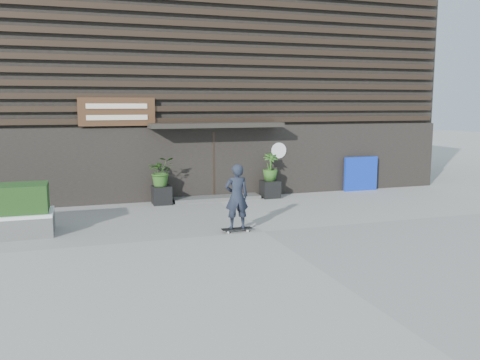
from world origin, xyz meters
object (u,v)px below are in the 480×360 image
object	(u,v)px
blue_tarp	(361,174)
skateboarder	(237,197)
planter_pot_right	(270,189)
planter_pot_left	(162,195)

from	to	relation	value
blue_tarp	skateboarder	size ratio (longest dim) A/B	0.78
skateboarder	planter_pot_right	bearing A→B (deg)	58.65
planter_pot_left	planter_pot_right	size ratio (longest dim) A/B	1.00
skateboarder	blue_tarp	bearing A→B (deg)	35.41
skateboarder	planter_pot_left	bearing A→B (deg)	106.33
planter_pot_left	planter_pot_right	xyz separation A→B (m)	(3.80, 0.00, 0.00)
blue_tarp	skateboarder	world-z (taller)	skateboarder
planter_pot_right	skateboarder	world-z (taller)	skateboarder
planter_pot_left	planter_pot_right	distance (m)	3.80
blue_tarp	skateboarder	distance (m)	7.79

